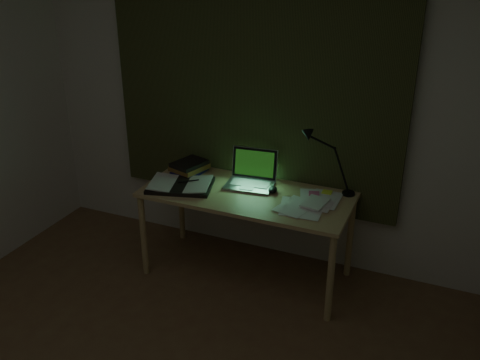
% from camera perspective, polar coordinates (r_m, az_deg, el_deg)
% --- Properties ---
extents(wall_back, '(3.50, 0.00, 2.50)m').
position_cam_1_polar(wall_back, '(3.93, 1.62, 8.87)').
color(wall_back, silver).
rests_on(wall_back, ground).
extents(curtain, '(2.20, 0.06, 2.00)m').
position_cam_1_polar(curtain, '(3.84, 1.43, 11.61)').
color(curtain, '#30351A').
rests_on(curtain, wall_back).
extents(desk, '(1.47, 0.64, 0.67)m').
position_cam_1_polar(desk, '(3.90, 0.70, -5.84)').
color(desk, tan).
rests_on(desk, floor).
extents(laptop, '(0.38, 0.41, 0.24)m').
position_cam_1_polar(laptop, '(3.79, 1.02, 0.97)').
color(laptop, '#A7A7AC').
rests_on(laptop, desk).
extents(open_textbook, '(0.52, 0.43, 0.04)m').
position_cam_1_polar(open_textbook, '(3.85, -6.36, -0.49)').
color(open_textbook, silver).
rests_on(open_textbook, desk).
extents(book_stack, '(0.25, 0.28, 0.10)m').
position_cam_1_polar(book_stack, '(4.06, -5.36, 1.40)').
color(book_stack, silver).
rests_on(book_stack, desk).
extents(loose_papers, '(0.42, 0.43, 0.02)m').
position_cam_1_polar(loose_papers, '(3.64, 7.37, -2.24)').
color(loose_papers, white).
rests_on(loose_papers, desk).
extents(mouse, '(0.08, 0.11, 0.04)m').
position_cam_1_polar(mouse, '(3.76, 3.51, -1.05)').
color(mouse, black).
rests_on(mouse, desk).
extents(sticky_yellow, '(0.07, 0.07, 0.01)m').
position_cam_1_polar(sticky_yellow, '(3.78, 9.27, -1.34)').
color(sticky_yellow, '#EFFF35').
rests_on(sticky_yellow, desk).
extents(sticky_pink, '(0.09, 0.09, 0.02)m').
position_cam_1_polar(sticky_pink, '(3.75, 7.89, -1.51)').
color(sticky_pink, '#DD568B').
rests_on(sticky_pink, desk).
extents(desk_lamp, '(0.33, 0.26, 0.48)m').
position_cam_1_polar(desk_lamp, '(3.70, 11.77, 1.81)').
color(desk_lamp, black).
rests_on(desk_lamp, desk).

